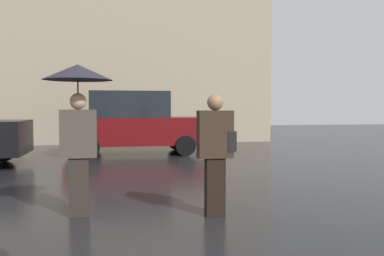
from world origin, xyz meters
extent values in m
cube|color=#2A241E|center=(-0.19, 3.34, 0.41)|extent=(0.27, 0.17, 0.82)
cube|color=#473D33|center=(-0.19, 3.34, 1.16)|extent=(0.49, 0.22, 0.67)
sphere|color=tan|center=(-0.19, 3.34, 1.60)|extent=(0.23, 0.23, 0.23)
cylinder|color=black|center=(-0.19, 3.34, 1.75)|extent=(0.02, 0.02, 0.30)
cone|color=#25222F|center=(-0.19, 3.34, 2.00)|extent=(0.95, 0.95, 0.21)
cube|color=black|center=(1.68, 3.01, 0.41)|extent=(0.27, 0.17, 0.82)
cube|color=#332319|center=(1.68, 3.01, 1.15)|extent=(0.49, 0.22, 0.66)
sphere|color=#936B4C|center=(1.68, 3.01, 1.59)|extent=(0.23, 0.23, 0.23)
cube|color=black|center=(1.89, 3.01, 1.05)|extent=(0.12, 0.24, 0.28)
cylinder|color=black|center=(-2.73, 9.65, 0.31)|extent=(0.62, 0.18, 0.62)
cube|color=#590C0F|center=(1.03, 10.94, 0.76)|extent=(4.50, 1.87, 0.88)
cube|color=black|center=(0.80, 10.94, 1.61)|extent=(2.47, 1.72, 0.83)
cylinder|color=black|center=(2.49, 11.88, 0.32)|extent=(0.63, 0.18, 0.63)
cylinder|color=black|center=(2.49, 10.01, 0.32)|extent=(0.63, 0.18, 0.63)
cylinder|color=black|center=(-0.43, 11.88, 0.32)|extent=(0.63, 0.18, 0.63)
cylinder|color=black|center=(-0.43, 10.01, 0.32)|extent=(0.63, 0.18, 0.63)
camera|label=1|loc=(0.29, -2.51, 1.52)|focal=38.35mm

